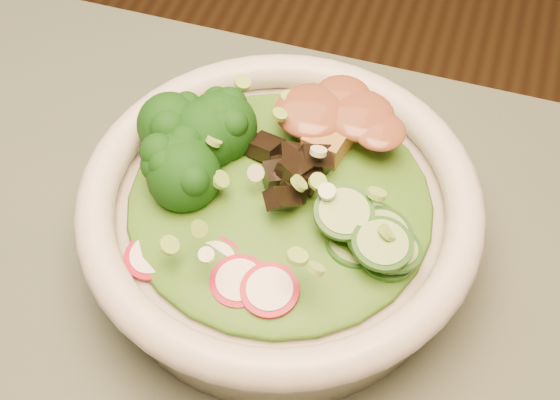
% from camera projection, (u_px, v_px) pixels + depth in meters
% --- Properties ---
extents(salad_bowl, '(0.25, 0.25, 0.07)m').
position_uv_depth(salad_bowl, '(280.00, 218.00, 0.49)').
color(salad_bowl, beige).
rests_on(salad_bowl, dining_table).
extents(lettuce_bed, '(0.19, 0.19, 0.02)m').
position_uv_depth(lettuce_bed, '(280.00, 199.00, 0.47)').
color(lettuce_bed, '#275C13').
rests_on(lettuce_bed, salad_bowl).
extents(broccoli_florets, '(0.09, 0.08, 0.04)m').
position_uv_depth(broccoli_florets, '(199.00, 148.00, 0.48)').
color(broccoli_florets, black).
rests_on(broccoli_florets, salad_bowl).
extents(radish_slices, '(0.11, 0.07, 0.02)m').
position_uv_depth(radish_slices, '(226.00, 271.00, 0.44)').
color(radish_slices, maroon).
rests_on(radish_slices, salad_bowl).
extents(cucumber_slices, '(0.08, 0.08, 0.03)m').
position_uv_depth(cucumber_slices, '(367.00, 234.00, 0.45)').
color(cucumber_slices, '#8EC96F').
rests_on(cucumber_slices, salad_bowl).
extents(mushroom_heap, '(0.08, 0.08, 0.04)m').
position_uv_depth(mushroom_heap, '(290.00, 174.00, 0.47)').
color(mushroom_heap, black).
rests_on(mushroom_heap, salad_bowl).
extents(tofu_cubes, '(0.10, 0.08, 0.03)m').
position_uv_depth(tofu_cubes, '(331.00, 128.00, 0.49)').
color(tofu_cubes, olive).
rests_on(tofu_cubes, salad_bowl).
extents(peanut_sauce, '(0.06, 0.05, 0.01)m').
position_uv_depth(peanut_sauce, '(332.00, 115.00, 0.49)').
color(peanut_sauce, brown).
rests_on(peanut_sauce, tofu_cubes).
extents(scallion_garnish, '(0.18, 0.18, 0.02)m').
position_uv_depth(scallion_garnish, '(280.00, 177.00, 0.46)').
color(scallion_garnish, '#7DB33F').
rests_on(scallion_garnish, salad_bowl).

